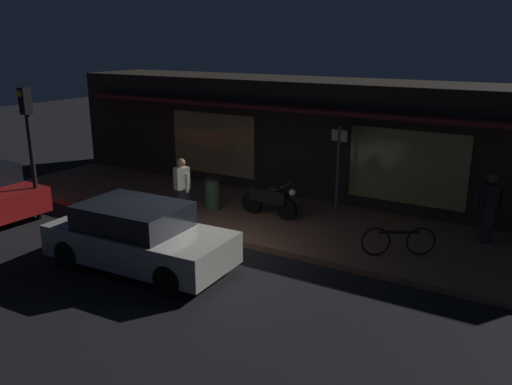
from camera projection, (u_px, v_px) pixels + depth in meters
name	position (u px, v px, depth m)	size (l,w,h in m)	color
ground_plane	(200.00, 257.00, 12.08)	(60.00, 60.00, 0.00)	black
sidewalk_slab	(266.00, 218.00, 14.52)	(18.00, 4.00, 0.15)	brown
storefront_building	(320.00, 137.00, 16.81)	(18.00, 3.30, 3.60)	black
motorcycle	(270.00, 199.00, 14.26)	(1.70, 0.55, 0.97)	black
bicycle_parked	(398.00, 240.00, 11.69)	(1.42, 0.93, 0.91)	black
person_photographer	(182.00, 188.00, 13.91)	(0.60, 0.43, 1.67)	#28232D
person_bystander	(489.00, 207.00, 12.33)	(0.60, 0.44, 1.67)	#28232D
sign_post	(338.00, 164.00, 14.42)	(0.44, 0.09, 2.40)	#47474C
trash_bin	(213.00, 193.00, 14.87)	(0.48, 0.48, 0.93)	#2D4C33
traffic_light_pole	(28.00, 130.00, 13.96)	(0.24, 0.33, 3.60)	black
parked_car_far	(138.00, 236.00, 11.38)	(4.19, 1.99, 1.42)	black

